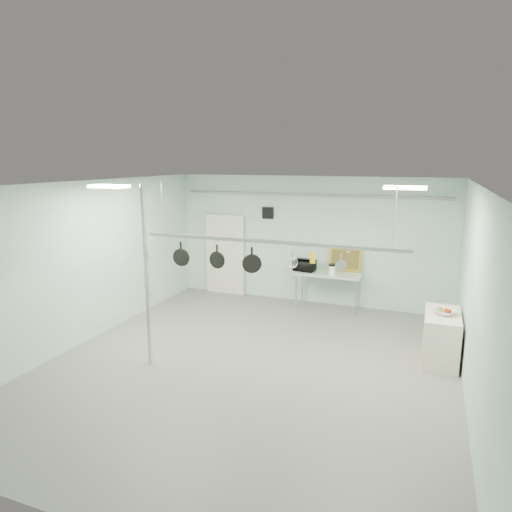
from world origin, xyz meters
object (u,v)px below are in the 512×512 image
at_px(side_cabinet, 441,337).
at_px(prep_table, 328,276).
at_px(chrome_pole, 146,277).
at_px(skillet_mid, 217,256).
at_px(skillet_right, 252,260).
at_px(fruit_bowl, 444,312).
at_px(microwave, 305,265).
at_px(pot_rack, 268,240).
at_px(coffee_canister, 332,270).
at_px(skillet_left, 181,254).

bearing_deg(side_cabinet, prep_table, 139.21).
bearing_deg(chrome_pole, side_cabinet, 22.41).
xyz_separation_m(skillet_mid, skillet_right, (0.68, 0.00, -0.01)).
xyz_separation_m(side_cabinet, skillet_mid, (-3.93, -1.10, 1.41)).
bearing_deg(fruit_bowl, microwave, 144.79).
relative_size(pot_rack, skillet_right, 10.49).
bearing_deg(coffee_canister, pot_rack, -99.42).
height_order(coffee_canister, skillet_mid, skillet_mid).
distance_m(coffee_canister, skillet_left, 3.95).
relative_size(side_cabinet, skillet_left, 2.54).
distance_m(pot_rack, fruit_bowl, 3.40).
bearing_deg(skillet_mid, microwave, 82.49).
bearing_deg(pot_rack, fruit_bowl, 19.66).
xyz_separation_m(prep_table, pot_rack, (-0.40, -3.30, 1.40)).
bearing_deg(chrome_pole, microwave, 67.86).
relative_size(fruit_bowl, skillet_right, 0.82).
xyz_separation_m(microwave, fruit_bowl, (3.16, -2.23, -0.10)).
bearing_deg(microwave, prep_table, -172.35).
relative_size(side_cabinet, fruit_bowl, 3.21).
height_order(pot_rack, skillet_mid, pot_rack).
distance_m(microwave, fruit_bowl, 3.87).
height_order(side_cabinet, microwave, microwave).
xyz_separation_m(microwave, skillet_right, (-0.10, -3.29, 0.81)).
relative_size(skillet_left, skillet_right, 1.03).
height_order(prep_table, fruit_bowl, fruit_bowl).
distance_m(chrome_pole, side_cabinet, 5.37).
bearing_deg(side_cabinet, coffee_canister, 140.06).
height_order(prep_table, microwave, microwave).
relative_size(coffee_canister, skillet_mid, 0.50).
bearing_deg(skillet_left, skillet_mid, -5.10).
bearing_deg(skillet_right, skillet_left, 158.14).
xyz_separation_m(chrome_pole, skillet_right, (1.61, 0.90, 0.26)).
relative_size(pot_rack, fruit_bowl, 12.82).
bearing_deg(pot_rack, side_cabinet, 20.45).
distance_m(chrome_pole, skillet_left, 0.95).
bearing_deg(fruit_bowl, pot_rack, -160.34).
xyz_separation_m(pot_rack, coffee_canister, (0.52, 3.13, -1.21)).
bearing_deg(coffee_canister, microwave, 167.69).
height_order(side_cabinet, pot_rack, pot_rack).
height_order(skillet_mid, skillet_right, same).
height_order(pot_rack, skillet_left, pot_rack).
bearing_deg(microwave, skillet_left, 71.77).
xyz_separation_m(pot_rack, skillet_left, (-1.73, 0.00, -0.38)).
distance_m(microwave, skillet_right, 3.39).
distance_m(side_cabinet, skillet_left, 5.01).
relative_size(microwave, skillet_mid, 1.15).
bearing_deg(side_cabinet, fruit_bowl, -68.10).
height_order(side_cabinet, fruit_bowl, fruit_bowl).
bearing_deg(coffee_canister, skillet_left, -125.65).
relative_size(prep_table, skillet_left, 3.39).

